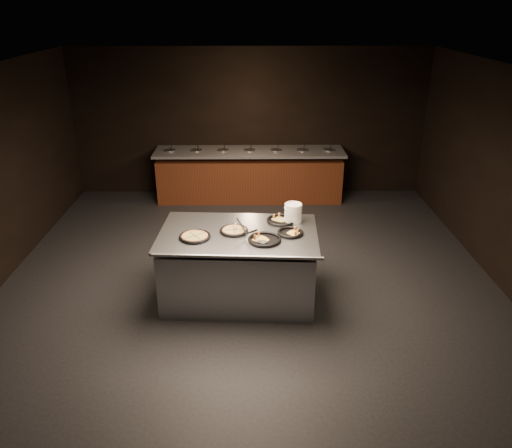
# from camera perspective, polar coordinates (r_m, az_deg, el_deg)

# --- Properties ---
(room) EXTENTS (7.02, 8.02, 2.92)m
(room) POSITION_cam_1_polar(r_m,az_deg,el_deg) (6.29, -0.82, 3.49)
(room) COLOR black
(room) RESTS_ON ground
(salad_bar) EXTENTS (3.70, 0.83, 1.18)m
(salad_bar) POSITION_cam_1_polar(r_m,az_deg,el_deg) (9.98, -0.73, 5.26)
(salad_bar) COLOR #602C16
(salad_bar) RESTS_ON ground
(serving_counter) EXTENTS (2.08, 1.39, 0.97)m
(serving_counter) POSITION_cam_1_polar(r_m,az_deg,el_deg) (6.60, -1.98, -4.93)
(serving_counter) COLOR #A5A8AC
(serving_counter) RESTS_ON ground
(plate_stack) EXTENTS (0.23, 0.23, 0.25)m
(plate_stack) POSITION_cam_1_polar(r_m,az_deg,el_deg) (6.65, 4.25, 1.27)
(plate_stack) COLOR white
(plate_stack) RESTS_ON serving_counter
(pan_veggie_whole) EXTENTS (0.40, 0.40, 0.04)m
(pan_veggie_whole) POSITION_cam_1_polar(r_m,az_deg,el_deg) (6.26, -7.01, -1.42)
(pan_veggie_whole) COLOR black
(pan_veggie_whole) RESTS_ON serving_counter
(pan_cheese_whole) EXTENTS (0.37, 0.37, 0.04)m
(pan_cheese_whole) POSITION_cam_1_polar(r_m,az_deg,el_deg) (6.38, -2.52, -0.74)
(pan_cheese_whole) COLOR black
(pan_cheese_whole) RESTS_ON serving_counter
(pan_cheese_slices_a) EXTENTS (0.39, 0.39, 0.04)m
(pan_cheese_slices_a) POSITION_cam_1_polar(r_m,az_deg,el_deg) (6.68, 2.90, 0.43)
(pan_cheese_slices_a) COLOR black
(pan_cheese_slices_a) RESTS_ON serving_counter
(pan_cheese_slices_b) EXTENTS (0.42, 0.42, 0.04)m
(pan_cheese_slices_b) POSITION_cam_1_polar(r_m,az_deg,el_deg) (6.14, 0.99, -1.77)
(pan_cheese_slices_b) COLOR black
(pan_cheese_slices_b) RESTS_ON serving_counter
(pan_veggie_slices) EXTENTS (0.33, 0.33, 0.04)m
(pan_veggie_slices) POSITION_cam_1_polar(r_m,az_deg,el_deg) (6.33, 3.94, -0.98)
(pan_veggie_slices) COLOR black
(pan_veggie_slices) RESTS_ON serving_counter
(server_left) EXTENTS (0.26, 0.29, 0.17)m
(server_left) POSITION_cam_1_polar(r_m,az_deg,el_deg) (6.35, -1.96, -0.24)
(server_left) COLOR #A5A8AC
(server_left) RESTS_ON serving_counter
(server_right) EXTENTS (0.29, 0.25, 0.17)m
(server_right) POSITION_cam_1_polar(r_m,az_deg,el_deg) (6.12, -0.20, -1.24)
(server_right) COLOR #A5A8AC
(server_right) RESTS_ON serving_counter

